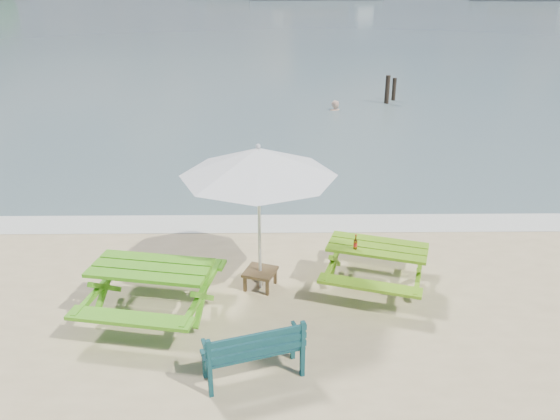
{
  "coord_description": "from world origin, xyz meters",
  "views": [
    {
      "loc": [
        0.15,
        -5.73,
        4.74
      ],
      "look_at": [
        0.25,
        3.0,
        1.0
      ],
      "focal_mm": 35.0,
      "sensor_mm": 36.0,
      "label": 1
    }
  ],
  "objects_px": {
    "picnic_table_left": "(153,292)",
    "swimmer": "(334,122)",
    "picnic_table_right": "(376,267)",
    "patio_umbrella": "(258,162)",
    "park_bench": "(253,360)",
    "side_table": "(260,278)",
    "beer_bottle": "(355,244)"
  },
  "relations": [
    {
      "from": "picnic_table_left",
      "to": "swimmer",
      "type": "height_order",
      "value": "picnic_table_left"
    },
    {
      "from": "picnic_table_right",
      "to": "patio_umbrella",
      "type": "xyz_separation_m",
      "value": [
        -1.9,
        -0.01,
        1.82
      ]
    },
    {
      "from": "park_bench",
      "to": "side_table",
      "type": "height_order",
      "value": "park_bench"
    },
    {
      "from": "picnic_table_left",
      "to": "picnic_table_right",
      "type": "distance_m",
      "value": 3.57
    },
    {
      "from": "side_table",
      "to": "swimmer",
      "type": "bearing_deg",
      "value": 78.79
    },
    {
      "from": "side_table",
      "to": "patio_umbrella",
      "type": "relative_size",
      "value": 0.2
    },
    {
      "from": "picnic_table_right",
      "to": "park_bench",
      "type": "xyz_separation_m",
      "value": [
        -1.94,
        -2.19,
        -0.12
      ]
    },
    {
      "from": "picnic_table_left",
      "to": "patio_umbrella",
      "type": "bearing_deg",
      "value": 26.27
    },
    {
      "from": "swimmer",
      "to": "picnic_table_right",
      "type": "bearing_deg",
      "value": -93.0
    },
    {
      "from": "picnic_table_left",
      "to": "park_bench",
      "type": "relative_size",
      "value": 1.66
    },
    {
      "from": "picnic_table_left",
      "to": "side_table",
      "type": "height_order",
      "value": "picnic_table_left"
    },
    {
      "from": "park_bench",
      "to": "swimmer",
      "type": "relative_size",
      "value": 0.81
    },
    {
      "from": "park_bench",
      "to": "beer_bottle",
      "type": "bearing_deg",
      "value": 53.22
    },
    {
      "from": "patio_umbrella",
      "to": "swimmer",
      "type": "relative_size",
      "value": 1.87
    },
    {
      "from": "park_bench",
      "to": "beer_bottle",
      "type": "relative_size",
      "value": 5.51
    },
    {
      "from": "picnic_table_left",
      "to": "picnic_table_right",
      "type": "relative_size",
      "value": 1.04
    },
    {
      "from": "picnic_table_left",
      "to": "swimmer",
      "type": "xyz_separation_m",
      "value": [
        4.16,
        13.81,
        -0.86
      ]
    },
    {
      "from": "picnic_table_right",
      "to": "swimmer",
      "type": "distance_m",
      "value": 13.07
    },
    {
      "from": "patio_umbrella",
      "to": "park_bench",
      "type": "bearing_deg",
      "value": -91.06
    },
    {
      "from": "picnic_table_left",
      "to": "beer_bottle",
      "type": "height_order",
      "value": "beer_bottle"
    },
    {
      "from": "picnic_table_right",
      "to": "patio_umbrella",
      "type": "relative_size",
      "value": 0.7
    },
    {
      "from": "swimmer",
      "to": "park_bench",
      "type": "bearing_deg",
      "value": -99.78
    },
    {
      "from": "beer_bottle",
      "to": "patio_umbrella",
      "type": "bearing_deg",
      "value": 176.42
    },
    {
      "from": "side_table",
      "to": "beer_bottle",
      "type": "xyz_separation_m",
      "value": [
        1.52,
        -0.1,
        0.67
      ]
    },
    {
      "from": "picnic_table_right",
      "to": "park_bench",
      "type": "bearing_deg",
      "value": -131.52
    },
    {
      "from": "picnic_table_left",
      "to": "patio_umbrella",
      "type": "relative_size",
      "value": 0.72
    },
    {
      "from": "side_table",
      "to": "swimmer",
      "type": "distance_m",
      "value": 13.3
    },
    {
      "from": "beer_bottle",
      "to": "park_bench",
      "type": "bearing_deg",
      "value": -126.78
    },
    {
      "from": "picnic_table_right",
      "to": "swimmer",
      "type": "xyz_separation_m",
      "value": [
        0.68,
        13.02,
        -0.82
      ]
    },
    {
      "from": "park_bench",
      "to": "swimmer",
      "type": "distance_m",
      "value": 15.45
    },
    {
      "from": "side_table",
      "to": "park_bench",
      "type": "bearing_deg",
      "value": -91.06
    },
    {
      "from": "side_table",
      "to": "swimmer",
      "type": "height_order",
      "value": "swimmer"
    }
  ]
}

